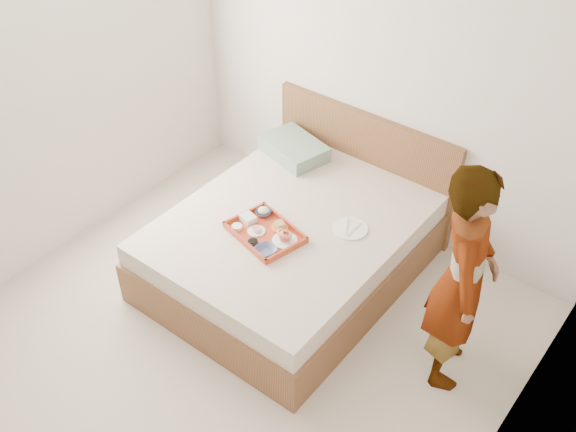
{
  "coord_description": "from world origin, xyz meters",
  "views": [
    {
      "loc": [
        2.2,
        -1.99,
        3.66
      ],
      "look_at": [
        -0.06,
        0.9,
        0.65
      ],
      "focal_mm": 42.29,
      "sensor_mm": 36.0,
      "label": 1
    }
  ],
  "objects_px": {
    "bed": "(291,246)",
    "dinner_plate": "(350,229)",
    "tray": "(265,232)",
    "person": "(463,279)"
  },
  "relations": [
    {
      "from": "tray",
      "to": "dinner_plate",
      "type": "distance_m",
      "value": 0.61
    },
    {
      "from": "bed",
      "to": "dinner_plate",
      "type": "relative_size",
      "value": 8.02
    },
    {
      "from": "tray",
      "to": "dinner_plate",
      "type": "height_order",
      "value": "tray"
    },
    {
      "from": "dinner_plate",
      "to": "person",
      "type": "height_order",
      "value": "person"
    },
    {
      "from": "dinner_plate",
      "to": "bed",
      "type": "bearing_deg",
      "value": -157.06
    },
    {
      "from": "bed",
      "to": "dinner_plate",
      "type": "distance_m",
      "value": 0.51
    },
    {
      "from": "bed",
      "to": "dinner_plate",
      "type": "xyz_separation_m",
      "value": [
        0.4,
        0.17,
        0.27
      ]
    },
    {
      "from": "bed",
      "to": "tray",
      "type": "xyz_separation_m",
      "value": [
        -0.04,
        -0.25,
        0.29
      ]
    },
    {
      "from": "tray",
      "to": "person",
      "type": "distance_m",
      "value": 1.43
    },
    {
      "from": "bed",
      "to": "person",
      "type": "height_order",
      "value": "person"
    }
  ]
}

